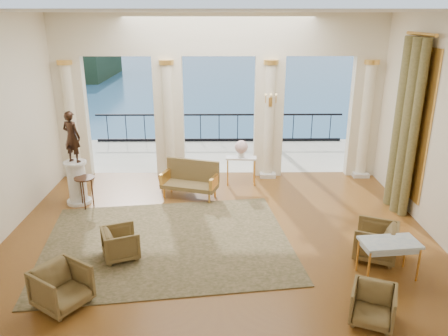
{
  "coord_description": "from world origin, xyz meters",
  "views": [
    {
      "loc": [
        0.01,
        -8.22,
        4.45
      ],
      "look_at": [
        0.11,
        0.6,
        1.34
      ],
      "focal_mm": 35.0,
      "sensor_mm": 36.0,
      "label": 1
    }
  ],
  "objects_px": {
    "armchair_b": "(373,304)",
    "side_table": "(85,182)",
    "armchair_a": "(62,285)",
    "statue": "(72,137)",
    "armchair_d": "(121,242)",
    "console_table": "(241,162)",
    "game_table": "(390,245)",
    "pedestal": "(77,183)",
    "armchair_c": "(376,240)",
    "settee": "(191,179)"
  },
  "relations": [
    {
      "from": "armchair_b",
      "to": "side_table",
      "type": "distance_m",
      "value": 6.99
    },
    {
      "from": "armchair_a",
      "to": "statue",
      "type": "height_order",
      "value": "statue"
    },
    {
      "from": "statue",
      "to": "armchair_a",
      "type": "bearing_deg",
      "value": 125.63
    },
    {
      "from": "armchair_d",
      "to": "console_table",
      "type": "bearing_deg",
      "value": -54.33
    },
    {
      "from": "game_table",
      "to": "statue",
      "type": "relative_size",
      "value": 0.85
    },
    {
      "from": "armchair_d",
      "to": "side_table",
      "type": "height_order",
      "value": "side_table"
    },
    {
      "from": "pedestal",
      "to": "statue",
      "type": "bearing_deg",
      "value": -90.0
    },
    {
      "from": "pedestal",
      "to": "statue",
      "type": "xyz_separation_m",
      "value": [
        0.0,
        -0.0,
        1.19
      ]
    },
    {
      "from": "armchair_b",
      "to": "armchair_d",
      "type": "distance_m",
      "value": 4.64
    },
    {
      "from": "armchair_d",
      "to": "side_table",
      "type": "distance_m",
      "value": 2.69
    },
    {
      "from": "armchair_b",
      "to": "statue",
      "type": "xyz_separation_m",
      "value": [
        -5.82,
        4.54,
        1.38
      ]
    },
    {
      "from": "armchair_b",
      "to": "armchair_c",
      "type": "height_order",
      "value": "armchair_c"
    },
    {
      "from": "console_table",
      "to": "side_table",
      "type": "distance_m",
      "value": 4.11
    },
    {
      "from": "armchair_b",
      "to": "armchair_c",
      "type": "bearing_deg",
      "value": 92.96
    },
    {
      "from": "armchair_b",
      "to": "statue",
      "type": "bearing_deg",
      "value": 164.67
    },
    {
      "from": "armchair_a",
      "to": "statue",
      "type": "xyz_separation_m",
      "value": [
        -0.98,
        4.09,
        1.33
      ]
    },
    {
      "from": "armchair_c",
      "to": "armchair_a",
      "type": "bearing_deg",
      "value": -52.2
    },
    {
      "from": "settee",
      "to": "game_table",
      "type": "height_order",
      "value": "settee"
    },
    {
      "from": "armchair_c",
      "to": "console_table",
      "type": "relative_size",
      "value": 0.92
    },
    {
      "from": "armchair_c",
      "to": "game_table",
      "type": "height_order",
      "value": "armchair_c"
    },
    {
      "from": "console_table",
      "to": "side_table",
      "type": "bearing_deg",
      "value": -153.14
    },
    {
      "from": "armchair_c",
      "to": "pedestal",
      "type": "height_order",
      "value": "pedestal"
    },
    {
      "from": "armchair_b",
      "to": "settee",
      "type": "bearing_deg",
      "value": 144.24
    },
    {
      "from": "armchair_c",
      "to": "console_table",
      "type": "bearing_deg",
      "value": -125.14
    },
    {
      "from": "armchair_a",
      "to": "pedestal",
      "type": "bearing_deg",
      "value": 48.1
    },
    {
      "from": "armchair_c",
      "to": "settee",
      "type": "height_order",
      "value": "settee"
    },
    {
      "from": "statue",
      "to": "side_table",
      "type": "relative_size",
      "value": 1.59
    },
    {
      "from": "armchair_b",
      "to": "statue",
      "type": "distance_m",
      "value": 7.51
    },
    {
      "from": "armchair_d",
      "to": "armchair_c",
      "type": "bearing_deg",
      "value": -112.21
    },
    {
      "from": "armchair_b",
      "to": "side_table",
      "type": "bearing_deg",
      "value": 165.12
    },
    {
      "from": "console_table",
      "to": "pedestal",
      "type": "bearing_deg",
      "value": -158.18
    },
    {
      "from": "statue",
      "to": "armchair_b",
      "type": "bearing_deg",
      "value": 164.15
    },
    {
      "from": "armchair_b",
      "to": "game_table",
      "type": "height_order",
      "value": "game_table"
    },
    {
      "from": "armchair_c",
      "to": "pedestal",
      "type": "distance_m",
      "value": 7.02
    },
    {
      "from": "statue",
      "to": "console_table",
      "type": "xyz_separation_m",
      "value": [
        4.1,
        1.23,
        -1.06
      ]
    },
    {
      "from": "console_table",
      "to": "side_table",
      "type": "height_order",
      "value": "same"
    },
    {
      "from": "armchair_c",
      "to": "game_table",
      "type": "xyz_separation_m",
      "value": [
        0.01,
        -0.6,
        0.23
      ]
    },
    {
      "from": "side_table",
      "to": "statue",
      "type": "bearing_deg",
      "value": 134.34
    },
    {
      "from": "console_table",
      "to": "settee",
      "type": "bearing_deg",
      "value": -143.37
    },
    {
      "from": "armchair_d",
      "to": "side_table",
      "type": "relative_size",
      "value": 0.85
    },
    {
      "from": "armchair_b",
      "to": "armchair_c",
      "type": "xyz_separation_m",
      "value": [
        0.66,
        1.86,
        0.06
      ]
    },
    {
      "from": "armchair_a",
      "to": "settee",
      "type": "bearing_deg",
      "value": 12.92
    },
    {
      "from": "settee",
      "to": "console_table",
      "type": "height_order",
      "value": "settee"
    },
    {
      "from": "armchair_a",
      "to": "statue",
      "type": "distance_m",
      "value": 4.41
    },
    {
      "from": "console_table",
      "to": "statue",
      "type": "bearing_deg",
      "value": -158.18
    },
    {
      "from": "armchair_a",
      "to": "statue",
      "type": "bearing_deg",
      "value": 48.1
    },
    {
      "from": "armchair_a",
      "to": "side_table",
      "type": "xyz_separation_m",
      "value": [
        -0.7,
        3.8,
        0.29
      ]
    },
    {
      "from": "armchair_a",
      "to": "pedestal",
      "type": "relative_size",
      "value": 0.7
    },
    {
      "from": "armchair_c",
      "to": "console_table",
      "type": "distance_m",
      "value": 4.59
    },
    {
      "from": "statue",
      "to": "side_table",
      "type": "bearing_deg",
      "value": 156.44
    }
  ]
}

